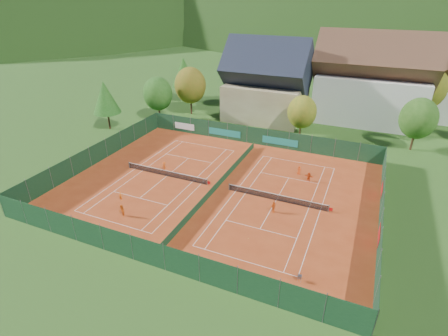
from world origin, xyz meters
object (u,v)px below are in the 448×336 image
at_px(chalet, 267,86).
at_px(player_left_far, 164,167).
at_px(player_left_mid, 122,211).
at_px(hotel_block_a, 371,84).
at_px(hotel_block_b, 448,86).
at_px(player_right_far_b, 309,177).
at_px(player_left_near, 121,196).
at_px(player_right_near, 273,207).
at_px(ball_hopper, 300,277).
at_px(player_right_far_a, 299,170).

bearing_deg(chalet, player_left_far, -101.91).
bearing_deg(player_left_far, player_left_mid, 101.00).
distance_m(hotel_block_a, player_left_far, 43.40).
xyz_separation_m(hotel_block_b, player_right_far_b, (-19.30, -37.44, -5.94)).
relative_size(player_left_near, player_left_mid, 0.80).
xyz_separation_m(chalet, player_right_near, (11.39, -32.63, -5.89)).
bearing_deg(player_right_far_b, hotel_block_a, -98.91).
xyz_separation_m(hotel_block_a, player_left_near, (-25.83, -43.74, -6.78)).
bearing_deg(chalet, ball_hopper, -68.49).
bearing_deg(player_left_near, ball_hopper, -9.47).
bearing_deg(player_right_near, player_right_far_a, 22.54).
relative_size(chalet, player_left_near, 13.38).
bearing_deg(chalet, player_left_near, -100.26).
distance_m(hotel_block_b, player_left_far, 58.25).
bearing_deg(ball_hopper, player_left_mid, 174.76).
height_order(player_left_mid, player_right_far_b, player_left_mid).
xyz_separation_m(chalet, player_left_mid, (-4.50, -40.44, -5.87)).
relative_size(hotel_block_a, player_right_far_b, 15.83).
distance_m(player_left_mid, player_right_far_a, 24.82).
bearing_deg(player_left_mid, player_left_far, 136.00).
xyz_separation_m(ball_hopper, player_left_far, (-22.78, 13.60, 0.19)).
relative_size(hotel_block_b, player_left_far, 11.55).
relative_size(chalet, player_left_mid, 10.72).
height_order(ball_hopper, player_left_mid, player_left_mid).
height_order(hotel_block_b, player_right_far_a, hotel_block_b).
bearing_deg(player_left_near, chalet, 81.45).
height_order(hotel_block_b, player_left_mid, hotel_block_b).
relative_size(player_left_mid, player_left_far, 1.01).
height_order(hotel_block_a, player_left_far, hotel_block_a).
relative_size(hotel_block_a, ball_hopper, 27.00).
xyz_separation_m(chalet, player_left_far, (-6.07, -28.79, -5.88)).
height_order(ball_hopper, player_right_far_b, player_right_far_b).
xyz_separation_m(hotel_block_b, player_left_mid, (-37.50, -54.44, -5.86)).
bearing_deg(ball_hopper, player_right_far_b, 99.00).
height_order(player_left_near, player_right_near, player_right_near).
height_order(player_right_near, player_right_far_b, player_right_near).
distance_m(player_right_far_a, player_right_far_b, 2.25).
relative_size(player_left_near, player_right_far_a, 0.93).
relative_size(hotel_block_b, player_left_mid, 11.43).
xyz_separation_m(hotel_block_b, player_left_near, (-39.83, -51.74, -6.01)).
bearing_deg(hotel_block_b, player_right_near, -114.87).
distance_m(player_left_near, player_right_near, 18.92).
distance_m(chalet, player_right_far_b, 27.79).
bearing_deg(player_right_far_a, ball_hopper, 113.95).
xyz_separation_m(player_left_far, player_right_near, (17.46, -3.84, -0.01)).
relative_size(player_right_far_a, player_right_far_b, 0.95).
height_order(chalet, player_right_near, chalet).
xyz_separation_m(ball_hopper, player_right_far_a, (-4.67, 20.46, 0.09)).
bearing_deg(ball_hopper, hotel_block_b, 73.88).
bearing_deg(player_left_mid, hotel_block_a, 101.46).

